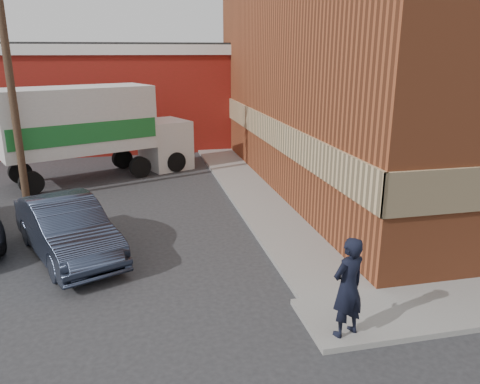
{
  "coord_description": "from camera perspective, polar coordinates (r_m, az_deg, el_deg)",
  "views": [
    {
      "loc": [
        -3.49,
        -8.4,
        5.17
      ],
      "look_at": [
        -0.83,
        3.47,
        1.5
      ],
      "focal_mm": 35.0,
      "sensor_mm": 36.0,
      "label": 1
    }
  ],
  "objects": [
    {
      "name": "ground",
      "position": [
        10.47,
        8.83,
        -13.06
      ],
      "size": [
        90.0,
        90.0,
        0.0
      ],
      "primitive_type": "plane",
      "color": "#28282B",
      "rests_on": "ground"
    },
    {
      "name": "brick_building",
      "position": [
        21.13,
        22.63,
        14.22
      ],
      "size": [
        14.25,
        18.25,
        9.36
      ],
      "color": "brown",
      "rests_on": "ground"
    },
    {
      "name": "sidewalk_west",
      "position": [
        18.59,
        0.55,
        0.82
      ],
      "size": [
        1.8,
        18.0,
        0.12
      ],
      "primitive_type": "cube",
      "color": "gray",
      "rests_on": "ground"
    },
    {
      "name": "warehouse",
      "position": [
        28.61,
        -18.0,
        11.25
      ],
      "size": [
        16.3,
        8.3,
        5.6
      ],
      "color": "maroon",
      "rests_on": "ground"
    },
    {
      "name": "utility_pole",
      "position": [
        17.86,
        -26.44,
        13.73
      ],
      "size": [
        2.0,
        0.26,
        9.0
      ],
      "color": "#4D3826",
      "rests_on": "ground"
    },
    {
      "name": "man",
      "position": [
        8.84,
        13.02,
        -11.25
      ],
      "size": [
        0.82,
        0.67,
        1.93
      ],
      "primitive_type": "imported",
      "rotation": [
        0.0,
        0.0,
        3.48
      ],
      "color": "black",
      "rests_on": "sidewalk_south"
    },
    {
      "name": "sedan",
      "position": [
        12.98,
        -20.35,
        -4.17
      ],
      "size": [
        3.33,
        4.9,
        1.53
      ],
      "primitive_type": "imported",
      "rotation": [
        0.0,
        0.0,
        0.41
      ],
      "color": "#293044",
      "rests_on": "ground"
    },
    {
      "name": "box_truck",
      "position": [
        20.47,
        -17.22,
        7.7
      ],
      "size": [
        8.02,
        5.11,
        3.82
      ],
      "rotation": [
        0.0,
        0.0,
        0.4
      ],
      "color": "silver",
      "rests_on": "ground"
    }
  ]
}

